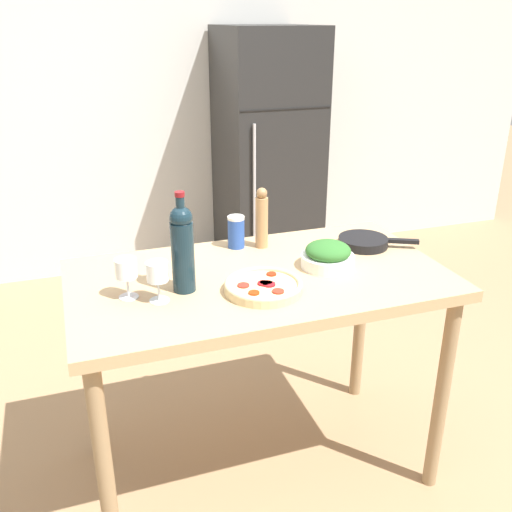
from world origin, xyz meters
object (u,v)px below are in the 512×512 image
object	(u,v)px
refrigerator	(267,157)
pepper_mill	(262,219)
cast_iron_skillet	(364,241)
salad_bowl	(328,256)
wine_glass_far	(126,270)
salt_canister	(237,232)
homemade_pizza	(263,286)
wine_bottle	(182,247)
wine_glass_near	(157,274)

from	to	relation	value
refrigerator	pepper_mill	xyz separation A→B (m)	(-0.64, -1.69, 0.16)
cast_iron_skillet	salad_bowl	bearing A→B (deg)	-148.57
wine_glass_far	salt_canister	world-z (taller)	wine_glass_far
wine_glass_far	cast_iron_skillet	xyz separation A→B (m)	(0.99, 0.16, -0.08)
refrigerator	wine_glass_far	xyz separation A→B (m)	(-1.22, -1.98, 0.14)
refrigerator	homemade_pizza	distance (m)	2.22
refrigerator	pepper_mill	world-z (taller)	refrigerator
wine_bottle	cast_iron_skillet	xyz separation A→B (m)	(0.80, 0.17, -0.14)
homemade_pizza	wine_glass_near	bearing A→B (deg)	172.98
wine_bottle	wine_glass_near	world-z (taller)	wine_bottle
salad_bowl	homemade_pizza	bearing A→B (deg)	-158.43
salad_bowl	homemade_pizza	world-z (taller)	salad_bowl
wine_glass_near	homemade_pizza	xyz separation A→B (m)	(0.36, -0.04, -0.08)
wine_bottle	wine_glass_far	distance (m)	0.20
homemade_pizza	salt_canister	distance (m)	0.43
cast_iron_skillet	salt_canister	bearing A→B (deg)	162.32
pepper_mill	cast_iron_skillet	distance (m)	0.44
wine_glass_near	pepper_mill	bearing A→B (deg)	35.60
wine_glass_near	salad_bowl	world-z (taller)	wine_glass_near
pepper_mill	cast_iron_skillet	xyz separation A→B (m)	(0.41, -0.13, -0.10)
wine_glass_near	salad_bowl	xyz separation A→B (m)	(0.66, 0.08, -0.05)
pepper_mill	salt_canister	xyz separation A→B (m)	(-0.10, 0.03, -0.05)
refrigerator	wine_bottle	size ratio (longest dim) A/B	4.87
refrigerator	wine_glass_far	bearing A→B (deg)	-121.76
wine_glass_near	cast_iron_skillet	size ratio (longest dim) A/B	0.46
salt_canister	cast_iron_skillet	xyz separation A→B (m)	(0.50, -0.16, -0.05)
pepper_mill	refrigerator	bearing A→B (deg)	69.27
refrigerator	cast_iron_skillet	size ratio (longest dim) A/B	5.59
wine_glass_far	pepper_mill	bearing A→B (deg)	26.43
wine_glass_far	salad_bowl	world-z (taller)	wine_glass_far
refrigerator	pepper_mill	bearing A→B (deg)	-110.73
cast_iron_skillet	wine_glass_near	bearing A→B (deg)	-166.21
wine_glass_far	homemade_pizza	world-z (taller)	wine_glass_far
pepper_mill	homemade_pizza	xyz separation A→B (m)	(-0.13, -0.40, -0.10)
wine_glass_near	homemade_pizza	world-z (taller)	wine_glass_near
homemade_pizza	salt_canister	bearing A→B (deg)	85.08
wine_bottle	salt_canister	bearing A→B (deg)	47.80
salad_bowl	pepper_mill	bearing A→B (deg)	121.78
pepper_mill	homemade_pizza	size ratio (longest dim) A/B	0.92
homemade_pizza	salt_canister	size ratio (longest dim) A/B	2.04
wine_glass_near	cast_iron_skillet	bearing A→B (deg)	13.79
homemade_pizza	refrigerator	bearing A→B (deg)	69.67
salad_bowl	cast_iron_skillet	xyz separation A→B (m)	(0.24, 0.14, -0.03)
wine_bottle	salad_bowl	size ratio (longest dim) A/B	1.75
refrigerator	salt_canister	world-z (taller)	refrigerator
refrigerator	cast_iron_skillet	world-z (taller)	refrigerator
wine_bottle	wine_glass_near	distance (m)	0.13
pepper_mill	salad_bowl	xyz separation A→B (m)	(0.17, -0.28, -0.08)
refrigerator	wine_bottle	distance (m)	2.24
pepper_mill	homemade_pizza	distance (m)	0.43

